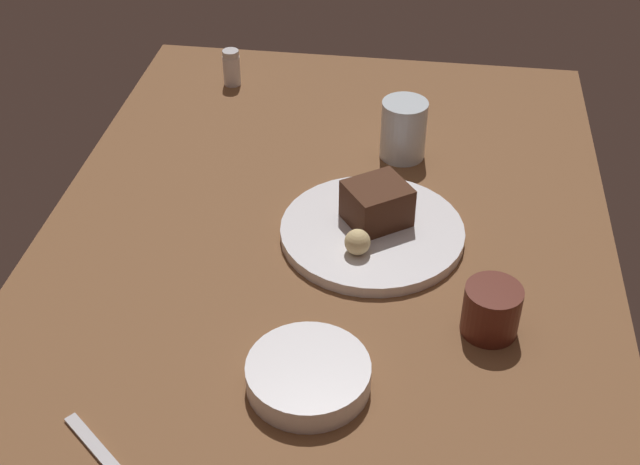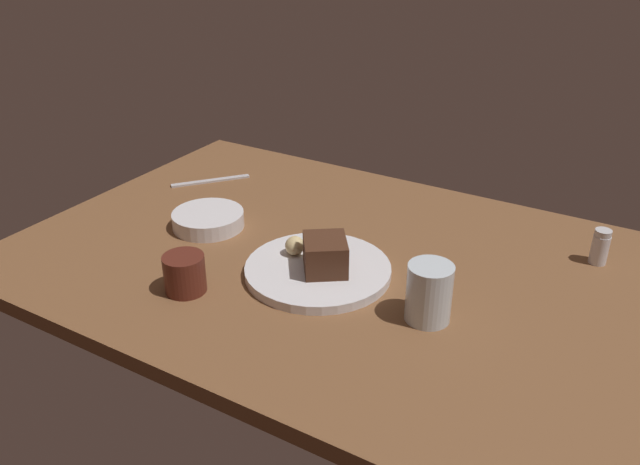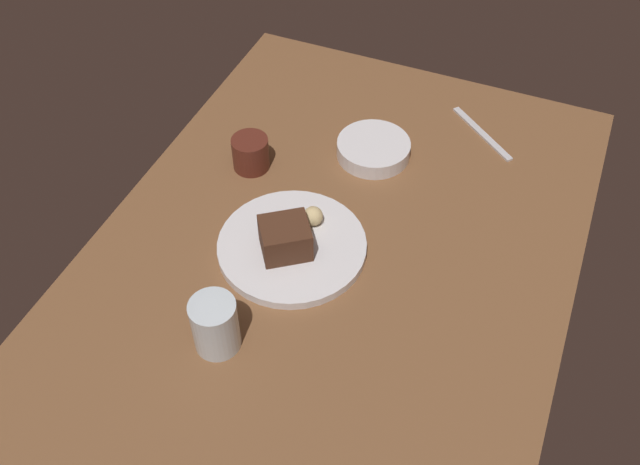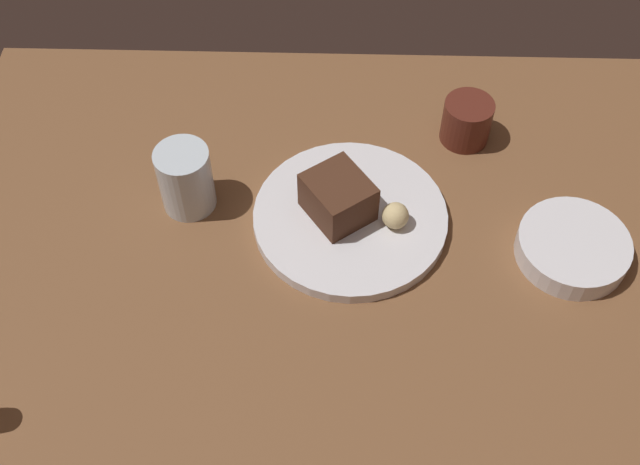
% 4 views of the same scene
% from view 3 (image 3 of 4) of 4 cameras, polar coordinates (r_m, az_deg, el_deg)
% --- Properties ---
extents(dining_table, '(1.20, 0.84, 0.03)m').
position_cam_3_polar(dining_table, '(1.28, 0.91, -2.12)').
color(dining_table, brown).
rests_on(dining_table, ground).
extents(dessert_plate, '(0.27, 0.27, 0.02)m').
position_cam_3_polar(dessert_plate, '(1.27, -2.28, -1.13)').
color(dessert_plate, silver).
rests_on(dessert_plate, dining_table).
extents(chocolate_cake_slice, '(0.11, 0.11, 0.06)m').
position_cam_3_polar(chocolate_cake_slice, '(1.23, -2.83, -0.45)').
color(chocolate_cake_slice, '#472819').
rests_on(chocolate_cake_slice, dessert_plate).
extents(bread_roll, '(0.04, 0.04, 0.04)m').
position_cam_3_polar(bread_roll, '(1.28, -0.57, 1.33)').
color(bread_roll, '#DBC184').
rests_on(bread_roll, dessert_plate).
extents(water_glass, '(0.08, 0.08, 0.10)m').
position_cam_3_polar(water_glass, '(1.12, -8.48, -7.40)').
color(water_glass, silver).
rests_on(water_glass, dining_table).
extents(side_bowl, '(0.15, 0.15, 0.03)m').
position_cam_3_polar(side_bowl, '(1.44, 4.34, 6.76)').
color(side_bowl, silver).
rests_on(side_bowl, dining_table).
extents(coffee_cup, '(0.07, 0.07, 0.07)m').
position_cam_3_polar(coffee_cup, '(1.41, -5.63, 6.41)').
color(coffee_cup, '#562319').
rests_on(coffee_cup, dining_table).
extents(butter_knife, '(0.13, 0.16, 0.01)m').
position_cam_3_polar(butter_knife, '(1.54, 12.96, 7.82)').
color(butter_knife, silver).
rests_on(butter_knife, dining_table).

